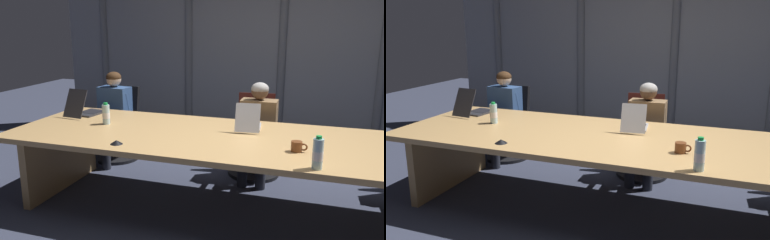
{
  "view_description": "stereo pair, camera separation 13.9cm",
  "coord_description": "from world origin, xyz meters",
  "views": [
    {
      "loc": [
        0.71,
        -3.46,
        1.79
      ],
      "look_at": [
        -0.49,
        0.12,
        0.84
      ],
      "focal_mm": 37.6,
      "sensor_mm": 36.0,
      "label": 1
    },
    {
      "loc": [
        0.85,
        -3.41,
        1.79
      ],
      "look_at": [
        -0.49,
        0.12,
        0.84
      ],
      "focal_mm": 37.6,
      "sensor_mm": 36.0,
      "label": 2
    }
  ],
  "objects": [
    {
      "name": "ground_plane",
      "position": [
        0.0,
        0.0,
        0.0
      ],
      "size": [
        14.25,
        14.25,
        0.0
      ],
      "primitive_type": "plane",
      "color": "#383D51"
    },
    {
      "name": "conference_table",
      "position": [
        0.0,
        0.0,
        0.61
      ],
      "size": [
        4.38,
        1.39,
        0.74
      ],
      "color": "tan",
      "rests_on": "ground_plane"
    },
    {
      "name": "curtain_backdrop",
      "position": [
        0.0,
        2.69,
        1.41
      ],
      "size": [
        7.13,
        0.17,
        2.82
      ],
      "color": "gray",
      "rests_on": "ground_plane"
    },
    {
      "name": "laptop_left_end",
      "position": [
        -1.83,
        0.34,
        0.8
      ],
      "size": [
        0.3,
        0.5,
        0.31
      ],
      "rotation": [
        0.0,
        0.0,
        1.45
      ],
      "color": "#2D2D33",
      "rests_on": "conference_table"
    },
    {
      "name": "laptop_left_mid",
      "position": [
        0.02,
        0.34,
        0.8
      ],
      "size": [
        0.28,
        0.44,
        0.28
      ],
      "rotation": [
        0.0,
        0.0,
        1.68
      ],
      "color": "#BCBCC1",
      "rests_on": "conference_table"
    },
    {
      "name": "office_chair_left_end",
      "position": [
        -1.85,
        1.09,
        0.34
      ],
      "size": [
        0.6,
        0.6,
        0.94
      ],
      "rotation": [
        0.0,
        0.0,
        -1.7
      ],
      "color": "black",
      "rests_on": "ground_plane"
    },
    {
      "name": "office_chair_left_mid",
      "position": [
        -0.03,
        1.09,
        0.34
      ],
      "size": [
        0.6,
        0.6,
        0.94
      ],
      "rotation": [
        0.0,
        0.0,
        -1.46
      ],
      "color": "#511E19",
      "rests_on": "ground_plane"
    },
    {
      "name": "person_left_end",
      "position": [
        -1.85,
        0.94,
        0.65
      ],
      "size": [
        0.44,
        0.57,
        1.15
      ],
      "rotation": [
        0.0,
        0.0,
        -1.67
      ],
      "color": "#335184",
      "rests_on": "ground_plane"
    },
    {
      "name": "person_left_mid",
      "position": [
        0.02,
        0.93,
        0.63
      ],
      "size": [
        0.42,
        0.55,
        1.11
      ],
      "rotation": [
        0.0,
        0.0,
        -1.57
      ],
      "color": "olive",
      "rests_on": "ground_plane"
    },
    {
      "name": "water_bottle_primary",
      "position": [
        0.7,
        -0.59,
        0.86
      ],
      "size": [
        0.08,
        0.08,
        0.25
      ],
      "color": "silver",
      "rests_on": "conference_table"
    },
    {
      "name": "water_bottle_secondary",
      "position": [
        -1.4,
        0.06,
        0.85
      ],
      "size": [
        0.08,
        0.08,
        0.22
      ],
      "color": "silver",
      "rests_on": "conference_table"
    },
    {
      "name": "coffee_mug_near",
      "position": [
        0.53,
        -0.23,
        0.79
      ],
      "size": [
        0.13,
        0.09,
        0.09
      ],
      "color": "brown",
      "rests_on": "conference_table"
    },
    {
      "name": "conference_mic_left_side",
      "position": [
        -0.96,
        -0.52,
        0.76
      ],
      "size": [
        0.11,
        0.11,
        0.03
      ],
      "primitive_type": "cone",
      "color": "black",
      "rests_on": "conference_table"
    }
  ]
}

